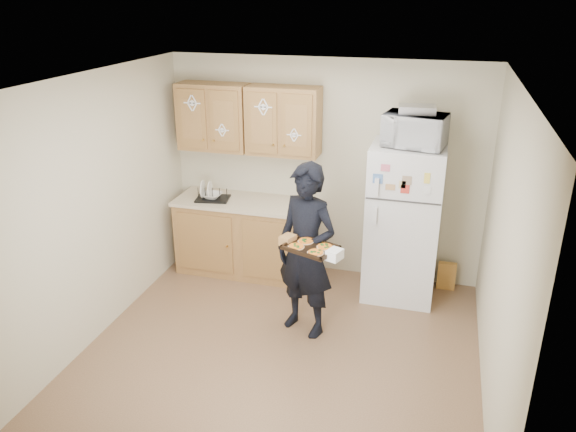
{
  "coord_description": "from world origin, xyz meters",
  "views": [
    {
      "loc": [
        1.26,
        -4.22,
        3.16
      ],
      "look_at": [
        -0.05,
        0.45,
        1.2
      ],
      "focal_mm": 35.0,
      "sensor_mm": 36.0,
      "label": 1
    }
  ],
  "objects_px": {
    "baking_tray": "(311,248)",
    "microwave": "(415,130)",
    "person": "(306,251)",
    "dish_rack": "(212,193)",
    "refrigerator": "(403,223)"
  },
  "relations": [
    {
      "from": "person",
      "to": "dish_rack",
      "type": "xyz_separation_m",
      "value": [
        -1.36,
        0.97,
        0.12
      ]
    },
    {
      "from": "person",
      "to": "dish_rack",
      "type": "height_order",
      "value": "person"
    },
    {
      "from": "refrigerator",
      "to": "microwave",
      "type": "height_order",
      "value": "microwave"
    },
    {
      "from": "person",
      "to": "dish_rack",
      "type": "distance_m",
      "value": 1.67
    },
    {
      "from": "refrigerator",
      "to": "dish_rack",
      "type": "bearing_deg",
      "value": -179.69
    },
    {
      "from": "refrigerator",
      "to": "baking_tray",
      "type": "xyz_separation_m",
      "value": [
        -0.72,
        -1.26,
        0.18
      ]
    },
    {
      "from": "person",
      "to": "microwave",
      "type": "distance_m",
      "value": 1.62
    },
    {
      "from": "baking_tray",
      "to": "dish_rack",
      "type": "xyz_separation_m",
      "value": [
        -1.47,
        1.25,
        -0.06
      ]
    },
    {
      "from": "refrigerator",
      "to": "baking_tray",
      "type": "bearing_deg",
      "value": -119.51
    },
    {
      "from": "baking_tray",
      "to": "microwave",
      "type": "relative_size",
      "value": 0.74
    },
    {
      "from": "person",
      "to": "baking_tray",
      "type": "distance_m",
      "value": 0.35
    },
    {
      "from": "baking_tray",
      "to": "microwave",
      "type": "xyz_separation_m",
      "value": [
        0.76,
        1.21,
        0.84
      ]
    },
    {
      "from": "microwave",
      "to": "dish_rack",
      "type": "distance_m",
      "value": 2.4
    },
    {
      "from": "microwave",
      "to": "dish_rack",
      "type": "xyz_separation_m",
      "value": [
        -2.22,
        0.04,
        -0.89
      ]
    },
    {
      "from": "person",
      "to": "dish_rack",
      "type": "bearing_deg",
      "value": 165.37
    }
  ]
}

